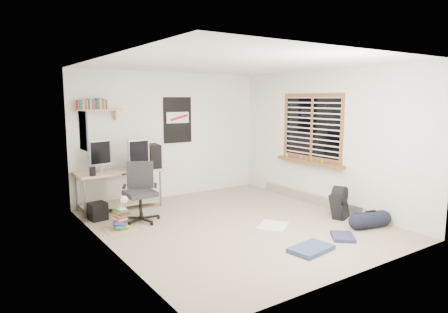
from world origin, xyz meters
TOP-DOWN VIEW (x-y plane):
  - floor at (0.00, 0.00)m, footprint 4.00×4.50m
  - ceiling at (0.00, 0.00)m, footprint 4.00×4.50m
  - back_wall at (0.00, 2.25)m, footprint 4.00×0.01m
  - left_wall at (-2.00, 0.00)m, footprint 0.01×4.50m
  - right_wall at (2.00, 0.00)m, footprint 0.01×4.50m
  - desk at (-1.21, 1.93)m, footprint 1.60×1.00m
  - monitor_left at (-1.52, 1.96)m, footprint 0.41×0.17m
  - monitor_right at (-0.92, 1.68)m, footprint 0.41×0.14m
  - pc_tower at (-0.57, 1.88)m, footprint 0.27×0.46m
  - keyboard at (-1.10, 1.71)m, footprint 0.43×0.29m
  - speaker_left at (-1.75, 1.66)m, footprint 0.10×0.10m
  - speaker_right at (-0.91, 1.91)m, footprint 0.08×0.08m
  - office_chair at (-1.20, 0.98)m, footprint 0.84×0.84m
  - wall_shelf at (-1.45, 2.14)m, footprint 0.80×0.22m
  - poster_back_wall at (0.15, 2.23)m, footprint 0.62×0.03m
  - poster_left_wall at (-1.99, 1.20)m, footprint 0.02×0.42m
  - window at (1.95, 0.30)m, footprint 0.10×1.50m
  - baseboard_heater at (1.96, 0.30)m, footprint 0.08×2.50m
  - backpack at (1.63, -0.69)m, footprint 0.40×0.36m
  - duffel_bag at (1.60, -1.31)m, footprint 0.31×0.31m
  - tshirt at (0.37, -0.47)m, footprint 0.64×0.63m
  - jeans_a at (0.15, -1.48)m, footprint 0.63×0.45m
  - jeans_b at (0.88, -1.39)m, footprint 0.49×0.50m
  - book_stack at (-1.61, 0.77)m, footprint 0.44×0.38m
  - desk_lamp at (-1.59, 0.75)m, footprint 0.14×0.22m
  - subwoofer at (-1.75, 1.47)m, footprint 0.29×0.29m

SIDE VIEW (x-z plane):
  - floor at x=0.00m, z-range -0.01..0.00m
  - tshirt at x=0.37m, z-range 0.00..0.04m
  - jeans_b at x=0.88m, z-range 0.00..0.05m
  - jeans_a at x=0.15m, z-range 0.00..0.06m
  - baseboard_heater at x=1.96m, z-range 0.00..0.18m
  - duffel_bag at x=1.60m, z-range -0.11..0.39m
  - subwoofer at x=-1.75m, z-range -0.01..0.29m
  - book_stack at x=-1.61m, z-range 0.02..0.28m
  - backpack at x=1.63m, z-range -0.02..0.42m
  - desk at x=-1.21m, z-range 0.03..0.70m
  - desk_lamp at x=-1.59m, z-range 0.27..0.49m
  - office_chair at x=-1.20m, z-range 0.01..0.97m
  - keyboard at x=-1.10m, z-range 0.68..0.70m
  - speaker_right at x=-0.91m, z-range 0.68..0.84m
  - speaker_left at x=-1.75m, z-range 0.68..0.86m
  - monitor_right at x=-0.92m, z-range 0.68..1.12m
  - monitor_left at x=-1.52m, z-range 0.68..1.12m
  - pc_tower at x=-0.57m, z-range 0.68..1.14m
  - back_wall at x=0.00m, z-range 0.00..2.50m
  - left_wall at x=-2.00m, z-range 0.00..2.50m
  - right_wall at x=2.00m, z-range 0.00..2.50m
  - window at x=1.95m, z-range 0.82..2.08m
  - poster_left_wall at x=-1.99m, z-range 1.20..1.80m
  - poster_back_wall at x=0.15m, z-range 1.09..2.01m
  - wall_shelf at x=-1.45m, z-range 1.66..1.90m
  - ceiling at x=0.00m, z-range 2.50..2.51m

